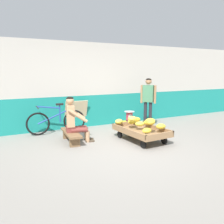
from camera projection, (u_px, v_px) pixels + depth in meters
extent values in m
plane|color=gray|center=(130.00, 150.00, 5.35)|extent=(80.00, 80.00, 0.00)
cube|color=#19847A|center=(85.00, 111.00, 7.68)|extent=(16.00, 0.30, 1.00)
cube|color=#B7B2A8|center=(84.00, 69.00, 7.46)|extent=(16.00, 0.30, 1.62)
cube|color=#8E6B47|center=(141.00, 132.00, 6.03)|extent=(0.92, 1.48, 0.05)
cube|color=#8E6B47|center=(128.00, 131.00, 5.82)|extent=(0.12, 1.44, 0.10)
cube|color=#8E6B47|center=(153.00, 127.00, 6.22)|extent=(0.12, 1.44, 0.10)
cube|color=#8E6B47|center=(126.00, 124.00, 6.61)|extent=(0.84, 0.09, 0.10)
cube|color=#8E6B47|center=(160.00, 135.00, 5.43)|extent=(0.84, 0.09, 0.10)
cylinder|color=black|center=(120.00, 135.00, 6.33)|extent=(0.06, 0.18, 0.18)
cylinder|color=black|center=(139.00, 132.00, 6.64)|extent=(0.06, 0.18, 0.18)
cylinder|color=black|center=(143.00, 144.00, 5.47)|extent=(0.06, 0.18, 0.18)
cylinder|color=black|center=(164.00, 140.00, 5.79)|extent=(0.06, 0.18, 0.18)
ellipsoid|color=gold|center=(140.00, 124.00, 6.07)|extent=(0.29, 0.26, 0.13)
ellipsoid|color=yellow|center=(132.00, 122.00, 6.35)|extent=(0.27, 0.23, 0.13)
ellipsoid|color=yellow|center=(119.00, 121.00, 6.36)|extent=(0.29, 0.26, 0.13)
ellipsoid|color=gold|center=(148.00, 122.00, 6.23)|extent=(0.29, 0.26, 0.13)
ellipsoid|color=gold|center=(147.00, 131.00, 5.37)|extent=(0.27, 0.23, 0.13)
ellipsoid|color=gold|center=(161.00, 126.00, 5.80)|extent=(0.28, 0.23, 0.13)
ellipsoid|color=gold|center=(136.00, 119.00, 6.63)|extent=(0.27, 0.23, 0.13)
ellipsoid|color=yellow|center=(150.00, 121.00, 5.79)|extent=(0.28, 0.24, 0.13)
ellipsoid|color=yellow|center=(132.00, 119.00, 6.13)|extent=(0.26, 0.21, 0.13)
ellipsoid|color=gold|center=(151.00, 122.00, 5.68)|extent=(0.28, 0.25, 0.13)
cube|color=brown|center=(71.00, 133.00, 5.92)|extent=(0.40, 1.12, 0.05)
cube|color=brown|center=(68.00, 134.00, 6.29)|extent=(0.25, 0.10, 0.22)
cube|color=brown|center=(75.00, 142.00, 5.59)|extent=(0.25, 0.10, 0.22)
cylinder|color=tan|center=(86.00, 135.00, 6.12)|extent=(0.10, 0.10, 0.27)
cube|color=#4C3D2D|center=(89.00, 139.00, 6.15)|extent=(0.23, 0.14, 0.04)
cylinder|color=brown|center=(78.00, 128.00, 6.04)|extent=(0.42, 0.22, 0.13)
cylinder|color=tan|center=(88.00, 137.00, 5.95)|extent=(0.10, 0.10, 0.27)
cube|color=#4C3D2D|center=(90.00, 141.00, 5.98)|extent=(0.23, 0.14, 0.04)
cylinder|color=brown|center=(79.00, 130.00, 5.87)|extent=(0.42, 0.22, 0.13)
cube|color=brown|center=(71.00, 129.00, 5.90)|extent=(0.28, 0.32, 0.14)
cube|color=tan|center=(70.00, 116.00, 5.84)|extent=(0.25, 0.35, 0.52)
cylinder|color=tan|center=(76.00, 113.00, 6.07)|extent=(0.47, 0.18, 0.36)
cylinder|color=tan|center=(78.00, 116.00, 5.69)|extent=(0.47, 0.18, 0.36)
sphere|color=tan|center=(70.00, 100.00, 5.78)|extent=(0.19, 0.19, 0.19)
ellipsoid|color=black|center=(70.00, 98.00, 5.77)|extent=(0.17, 0.17, 0.09)
cube|color=gold|center=(129.00, 126.00, 7.04)|extent=(0.36, 0.28, 0.30)
cylinder|color=#28282D|center=(129.00, 121.00, 7.01)|extent=(0.20, 0.20, 0.03)
cube|color=#C6384C|center=(129.00, 116.00, 6.99)|extent=(0.16, 0.10, 0.24)
cylinder|color=white|center=(130.00, 116.00, 6.94)|extent=(0.13, 0.01, 0.13)
cylinder|color=#B2B5BA|center=(129.00, 112.00, 6.97)|extent=(0.30, 0.30, 0.01)
torus|color=black|center=(38.00, 124.00, 6.54)|extent=(0.64, 0.09, 0.64)
torus|color=black|center=(74.00, 121.00, 6.95)|extent=(0.64, 0.09, 0.64)
cylinder|color=#234299|center=(56.00, 115.00, 6.71)|extent=(1.03, 0.10, 0.43)
cylinder|color=#234299|center=(60.00, 114.00, 6.75)|extent=(0.04, 0.04, 0.48)
cylinder|color=#234299|center=(49.00, 107.00, 6.59)|extent=(0.62, 0.07, 0.12)
cube|color=black|center=(60.00, 104.00, 6.70)|extent=(0.21, 0.11, 0.05)
cylinder|color=black|center=(37.00, 107.00, 6.47)|extent=(0.06, 0.48, 0.03)
cube|color=#C6B289|center=(76.00, 114.00, 7.37)|extent=(0.70, 0.29, 0.87)
cylinder|color=#232328|center=(150.00, 115.00, 7.50)|extent=(0.10, 0.10, 0.80)
cylinder|color=#232328|center=(145.00, 114.00, 7.55)|extent=(0.10, 0.10, 0.80)
cube|color=#427A56|center=(148.00, 94.00, 7.41)|extent=(0.36, 0.37, 0.52)
cylinder|color=#9E704C|center=(155.00, 94.00, 7.34)|extent=(0.07, 0.07, 0.56)
cylinder|color=#9E704C|center=(142.00, 94.00, 7.49)|extent=(0.07, 0.07, 0.56)
sphere|color=#9E704C|center=(149.00, 81.00, 7.35)|extent=(0.19, 0.19, 0.19)
ellipsoid|color=black|center=(149.00, 80.00, 7.34)|extent=(0.17, 0.17, 0.09)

